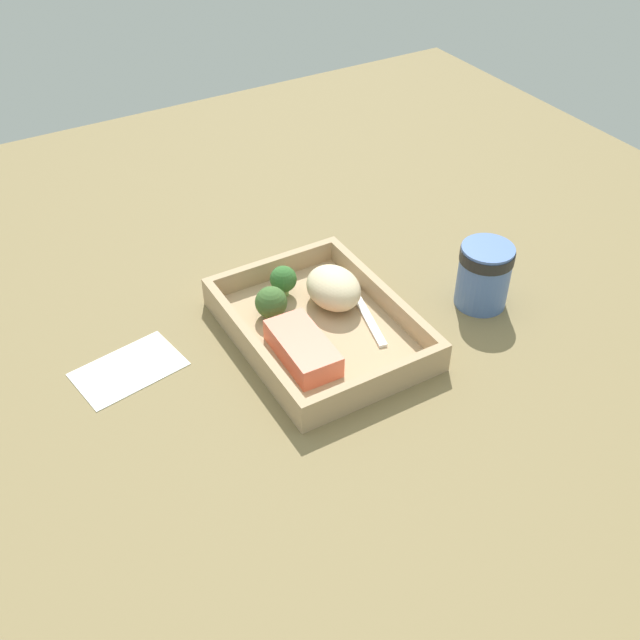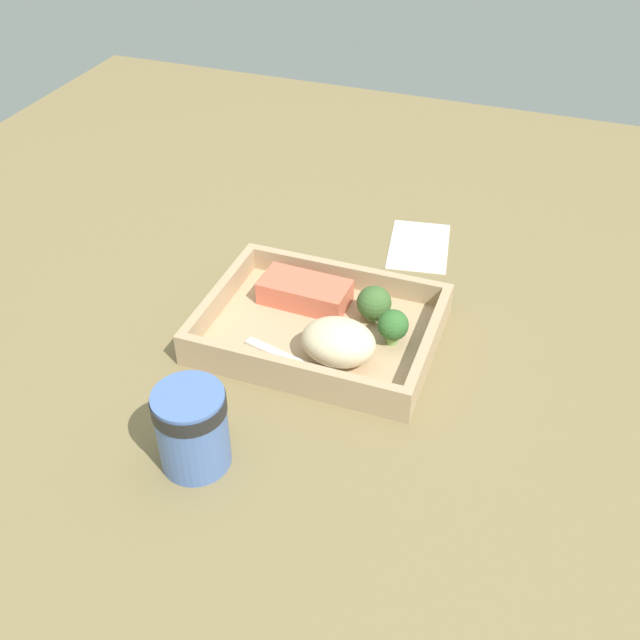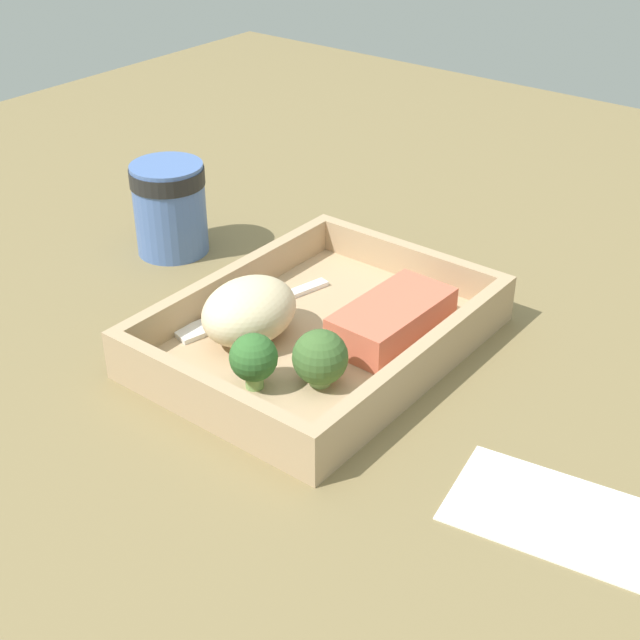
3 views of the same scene
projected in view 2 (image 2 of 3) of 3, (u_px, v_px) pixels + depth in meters
ground_plane at (320, 343)px, 93.96cm from camera, size 160.00×160.00×2.00cm
takeout_tray at (320, 333)px, 92.97cm from camera, size 28.45×21.44×1.20cm
tray_rim at (320, 320)px, 91.62cm from camera, size 28.45×21.44×3.13cm
salmon_fillet at (305, 292)px, 96.13cm from camera, size 11.56×6.01×3.09cm
mashed_potatoes at (338, 342)px, 86.68cm from camera, size 8.87×6.97×5.21cm
broccoli_floret_1 at (374, 303)px, 92.84cm from camera, size 4.38×4.38×4.64cm
broccoli_floret_2 at (393, 326)px, 89.02cm from camera, size 3.77×3.77×4.61cm
fork at (309, 368)px, 86.70cm from camera, size 15.74×5.34×0.44cm
paper_cup at (192, 425)px, 74.40cm from camera, size 7.45×7.45×9.35cm
receipt_slip at (419, 246)px, 109.53cm from camera, size 10.54×14.50×0.24cm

